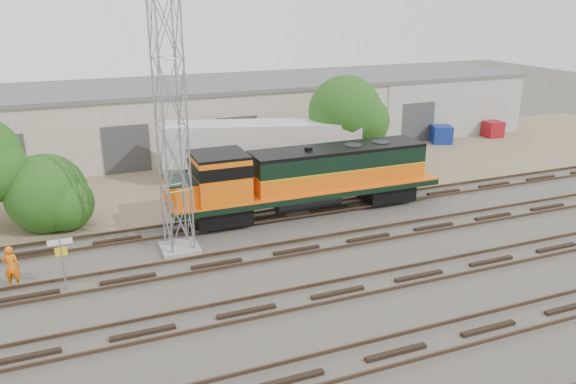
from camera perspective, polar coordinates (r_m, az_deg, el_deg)
name	(u,v)px	position (r m, az deg, el deg)	size (l,w,h in m)	color
ground	(309,264)	(26.32, 2.13, -7.34)	(140.00, 140.00, 0.00)	#47423A
dirt_strip	(222,175)	(39.53, -6.69, 1.76)	(80.00, 16.00, 0.02)	#726047
tracks	(338,292)	(23.90, 5.09, -10.13)	(80.00, 20.40, 0.28)	black
warehouse	(195,116)	(46.41, -9.42, 7.61)	(58.40, 10.40, 5.30)	#C0B4A0
locomotive	(304,177)	(31.46, 1.60, 1.51)	(15.84, 2.78, 3.81)	black
signal_tower	(172,131)	(26.33, -11.71, 6.11)	(1.81, 1.81, 12.26)	gray
sign_post	(62,254)	(25.19, -22.02, -5.88)	(0.98, 0.08, 2.40)	gray
worker	(11,267)	(26.70, -26.28, -6.81)	(0.69, 0.45, 1.89)	orange
semi_trailer	(267,144)	(37.48, -2.19, 4.87)	(13.14, 6.13, 3.98)	silver
dumpster_blue	(441,135)	(49.52, 15.32, 5.65)	(1.60, 1.50, 1.50)	navy
dumpster_red	(493,129)	(53.22, 20.09, 6.02)	(1.50, 1.40, 1.40)	maroon
tree_mid	(51,196)	(32.25, -22.92, -0.40)	(4.50, 4.28, 4.28)	#382619
tree_east	(350,115)	(38.79, 6.31, 7.79)	(5.32, 5.07, 6.84)	#382619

